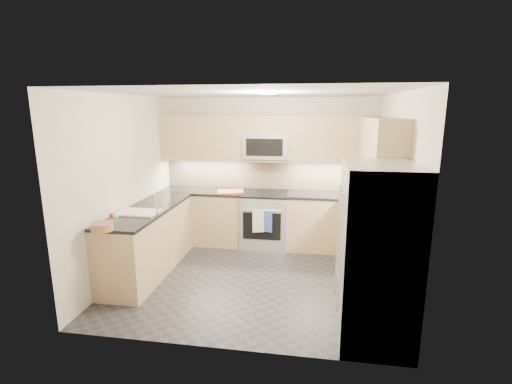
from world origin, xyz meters
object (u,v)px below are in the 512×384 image
object	(u,v)px
microwave	(266,146)
utensil_bowl	(353,190)
refrigerator	(377,254)
cutting_board	(230,191)
fruit_basket	(102,227)
gas_range	(265,220)

from	to	relation	value
microwave	utensil_bowl	world-z (taller)	microwave
refrigerator	utensil_bowl	distance (m)	2.46
cutting_board	fruit_basket	bearing A→B (deg)	-113.88
microwave	cutting_board	size ratio (longest dim) A/B	1.75
utensil_bowl	gas_range	bearing A→B (deg)	-178.57
refrigerator	utensil_bowl	world-z (taller)	refrigerator
gas_range	microwave	size ratio (longest dim) A/B	1.20
microwave	refrigerator	distance (m)	3.04
gas_range	refrigerator	world-z (taller)	refrigerator
gas_range	refrigerator	distance (m)	2.86
cutting_board	fruit_basket	distance (m)	2.44
utensil_bowl	cutting_board	xyz separation A→B (m)	(-2.02, -0.08, -0.08)
gas_range	refrigerator	xyz separation A→B (m)	(1.45, -2.43, 0.45)
gas_range	utensil_bowl	distance (m)	1.55
refrigerator	utensil_bowl	size ratio (longest dim) A/B	5.85
refrigerator	utensil_bowl	bearing A→B (deg)	90.27
microwave	cutting_board	world-z (taller)	microwave
gas_range	cutting_board	size ratio (longest dim) A/B	2.09
gas_range	cutting_board	world-z (taller)	cutting_board
cutting_board	utensil_bowl	bearing A→B (deg)	2.38
utensil_bowl	cutting_board	size ratio (longest dim) A/B	0.71
cutting_board	gas_range	bearing A→B (deg)	4.73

